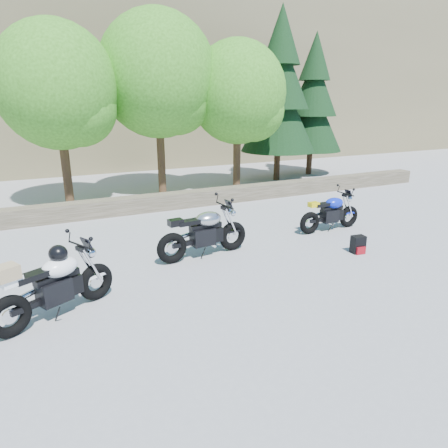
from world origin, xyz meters
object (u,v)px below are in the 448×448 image
at_px(blue_bike, 330,213).
at_px(backpack, 358,245).
at_px(white_bike, 54,284).
at_px(silver_bike, 204,233).

bearing_deg(blue_bike, backpack, -109.02).
distance_m(white_bike, backpack, 6.44).
height_order(white_bike, backpack, white_bike).
relative_size(white_bike, backpack, 4.90).
bearing_deg(white_bike, blue_bike, -13.28).
relative_size(white_bike, blue_bike, 1.02).
bearing_deg(backpack, silver_bike, 164.38).
distance_m(white_bike, blue_bike, 7.15).
bearing_deg(blue_bike, silver_bike, -177.00).
height_order(blue_bike, backpack, blue_bike).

